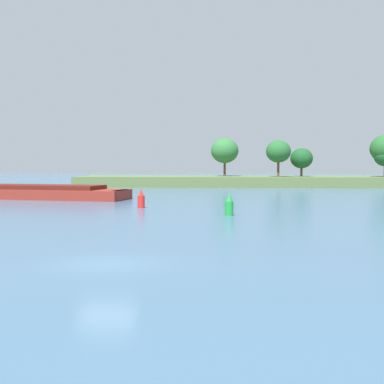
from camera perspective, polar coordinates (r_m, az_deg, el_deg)
name	(u,v)px	position (r m, az deg, el deg)	size (l,w,h in m)	color
ground_plane	(107,264)	(22.79, -9.51, -7.88)	(400.00, 400.00, 0.00)	#3D607F
treeline_island	(307,175)	(98.75, 12.69, 1.87)	(81.58, 14.76, 9.58)	#566B3D
cargo_barge	(2,191)	(68.88, -20.40, 0.16)	(31.82, 11.17, 5.81)	maroon
channel_buoy_red	(141,200)	(50.30, -5.70, -0.86)	(0.70, 0.70, 1.90)	red
channel_buoy_green	(229,206)	(42.93, 4.17, -1.55)	(0.70, 0.70, 1.90)	green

